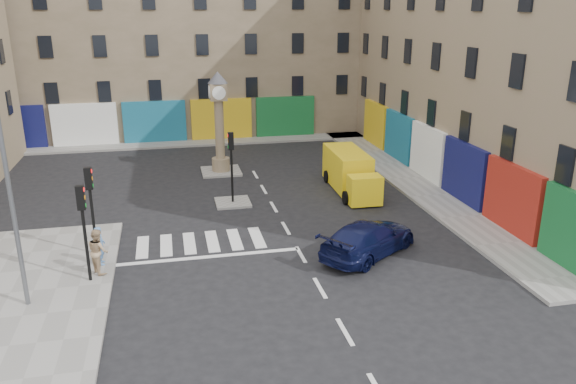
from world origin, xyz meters
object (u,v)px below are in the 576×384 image
object	(u,v)px
traffic_light_island	(231,156)
clock_pillar	(219,116)
pedestrian_tan	(98,251)
traffic_light_left_near	(83,218)
navy_sedan	(368,238)
yellow_van	(350,172)
pedestrian_blue	(100,245)
lamp_post	(7,174)
traffic_light_left_far	(91,197)

from	to	relation	value
traffic_light_island	clock_pillar	world-z (taller)	clock_pillar
clock_pillar	pedestrian_tan	xyz separation A→B (m)	(-6.00, -13.19, -2.52)
traffic_light_left_near	navy_sedan	bearing A→B (deg)	1.31
traffic_light_left_near	traffic_light_island	distance (m)	10.03
traffic_light_island	yellow_van	bearing A→B (deg)	7.38
pedestrian_blue	traffic_light_island	bearing A→B (deg)	-52.34
pedestrian_blue	pedestrian_tan	bearing A→B (deg)	170.62
lamp_post	pedestrian_blue	xyz separation A→B (m)	(2.20, 2.76, -3.86)
traffic_light_left_near	lamp_post	world-z (taller)	lamp_post
traffic_light_left_near	traffic_light_island	size ratio (longest dim) A/B	1.00
traffic_light_left_far	navy_sedan	distance (m)	11.42
navy_sedan	pedestrian_tan	xyz separation A→B (m)	(-10.75, 0.35, 0.31)
traffic_light_left_near	pedestrian_blue	world-z (taller)	traffic_light_left_near
traffic_light_left_far	pedestrian_tan	bearing A→B (deg)	-80.53
traffic_light_left_far	pedestrian_blue	size ratio (longest dim) A/B	2.36
traffic_light_left_far	clock_pillar	size ratio (longest dim) A/B	0.61
yellow_van	pedestrian_blue	distance (m)	14.68
traffic_light_left_near	lamp_post	size ratio (longest dim) A/B	0.45
traffic_light_island	pedestrian_blue	world-z (taller)	traffic_light_island
clock_pillar	yellow_van	size ratio (longest dim) A/B	1.03
traffic_light_island	yellow_van	xyz separation A→B (m)	(6.72, 0.87, -1.53)
lamp_post	yellow_van	distance (m)	18.39
traffic_light_left_near	pedestrian_tan	size ratio (longest dim) A/B	2.10
lamp_post	navy_sedan	xyz separation A→B (m)	(12.95, 1.65, -4.07)
traffic_light_left_near	lamp_post	xyz separation A→B (m)	(-1.90, -1.40, 2.17)
traffic_light_left_far	navy_sedan	xyz separation A→B (m)	(11.05, -2.15, -1.90)
lamp_post	pedestrian_tan	size ratio (longest dim) A/B	4.71
yellow_van	lamp_post	bearing A→B (deg)	-144.56
traffic_light_island	pedestrian_tan	xyz separation A→B (m)	(-6.00, -7.20, -1.56)
traffic_light_island	pedestrian_blue	size ratio (longest dim) A/B	2.36
traffic_light_left_near	yellow_van	world-z (taller)	traffic_light_left_near
traffic_light_left_far	pedestrian_blue	bearing A→B (deg)	-73.94
traffic_light_left_far	pedestrian_tan	world-z (taller)	traffic_light_left_far
pedestrian_blue	traffic_light_left_near	bearing A→B (deg)	158.16
traffic_light_island	pedestrian_tan	bearing A→B (deg)	-129.81
navy_sedan	traffic_light_island	bearing A→B (deg)	-3.64
traffic_light_left_near	pedestrian_tan	world-z (taller)	traffic_light_left_near
traffic_light_left_near	yellow_van	bearing A→B (deg)	33.65
navy_sedan	yellow_van	distance (m)	8.65
lamp_post	yellow_van	bearing A→B (deg)	34.01
pedestrian_blue	pedestrian_tan	xyz separation A→B (m)	(0.00, -0.76, 0.10)
clock_pillar	navy_sedan	distance (m)	14.63
traffic_light_left_near	pedestrian_blue	xyz separation A→B (m)	(0.30, 1.36, -1.69)
navy_sedan	lamp_post	bearing A→B (deg)	61.43
traffic_light_left_near	clock_pillar	size ratio (longest dim) A/B	0.61
traffic_light_left_near	lamp_post	bearing A→B (deg)	-143.62
lamp_post	pedestrian_tan	world-z (taller)	lamp_post
traffic_light_left_near	traffic_light_left_far	bearing A→B (deg)	90.00
traffic_light_island	navy_sedan	world-z (taller)	traffic_light_island
traffic_light_island	pedestrian_tan	size ratio (longest dim) A/B	2.10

